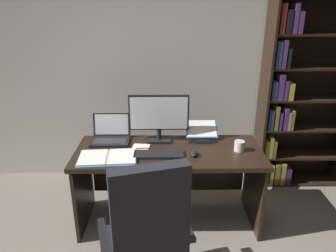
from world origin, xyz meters
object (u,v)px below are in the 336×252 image
object	(u,v)px
office_chair	(148,244)
coffee_mug	(239,146)
bookshelf	(296,101)
reading_stand_with_book	(202,131)
open_binder	(108,158)
notepad	(140,149)
desk	(169,167)
pen	(142,148)
keyboard	(159,155)
monitor	(159,118)
laptop	(111,136)
computer_mouse	(194,154)

from	to	relation	value
office_chair	coffee_mug	world-z (taller)	office_chair
bookshelf	reading_stand_with_book	world-z (taller)	bookshelf
reading_stand_with_book	open_binder	xyz separation A→B (m)	(-0.83, -0.43, -0.06)
reading_stand_with_book	notepad	world-z (taller)	reading_stand_with_book
desk	pen	size ratio (longest dim) A/B	11.79
keyboard	notepad	xyz separation A→B (m)	(-0.17, 0.12, -0.01)
keyboard	coffee_mug	size ratio (longest dim) A/B	4.58
open_binder	pen	bearing A→B (deg)	28.29
desk	notepad	world-z (taller)	notepad
keyboard	coffee_mug	distance (m)	0.71
reading_stand_with_book	office_chair	bearing A→B (deg)	-112.62
open_binder	pen	world-z (taller)	open_binder
office_chair	monitor	world-z (taller)	monitor
laptop	open_binder	bearing A→B (deg)	-85.35
pen	desk	bearing A→B (deg)	14.71
office_chair	computer_mouse	size ratio (longest dim) A/B	10.60
keyboard	computer_mouse	size ratio (longest dim) A/B	4.04
keyboard	open_binder	xyz separation A→B (m)	(-0.42, -0.05, -0.00)
desk	open_binder	size ratio (longest dim) A/B	3.28
open_binder	keyboard	bearing A→B (deg)	2.81
office_chair	reading_stand_with_book	world-z (taller)	office_chair
laptop	coffee_mug	bearing A→B (deg)	-11.39
office_chair	open_binder	world-z (taller)	office_chair
desk	pen	xyz separation A→B (m)	(-0.24, -0.06, 0.22)
laptop	coffee_mug	world-z (taller)	laptop
monitor	coffee_mug	xyz separation A→B (m)	(0.71, -0.23, -0.18)
computer_mouse	desk	bearing A→B (deg)	138.61
bookshelf	office_chair	bearing A→B (deg)	-133.87
desk	notepad	size ratio (longest dim) A/B	7.86
keyboard	reading_stand_with_book	bearing A→B (deg)	43.06
bookshelf	computer_mouse	world-z (taller)	bookshelf
keyboard	open_binder	size ratio (longest dim) A/B	0.83
reading_stand_with_book	open_binder	distance (m)	0.94
pen	coffee_mug	bearing A→B (deg)	-2.14
desk	monitor	size ratio (longest dim) A/B	2.99
bookshelf	coffee_mug	distance (m)	1.10
bookshelf	keyboard	world-z (taller)	bookshelf
desk	coffee_mug	bearing A→B (deg)	-8.65
office_chair	open_binder	distance (m)	0.84
computer_mouse	open_binder	world-z (taller)	computer_mouse
open_binder	pen	xyz separation A→B (m)	(0.28, 0.17, 0.00)
bookshelf	laptop	distance (m)	2.01
desk	reading_stand_with_book	distance (m)	0.46
laptop	computer_mouse	xyz separation A→B (m)	(0.75, -0.33, -0.03)
open_binder	notepad	distance (m)	0.31
keyboard	pen	bearing A→B (deg)	139.81
computer_mouse	pen	distance (m)	0.46
laptop	computer_mouse	size ratio (longest dim) A/B	3.38
bookshelf	reading_stand_with_book	size ratio (longest dim) A/B	6.71
desk	office_chair	bearing A→B (deg)	-99.23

